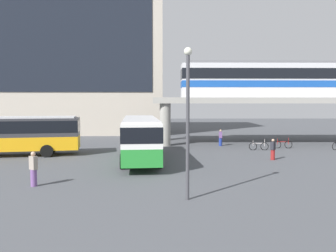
{
  "coord_description": "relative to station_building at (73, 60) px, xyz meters",
  "views": [
    {
      "loc": [
        1.36,
        -22.33,
        4.36
      ],
      "look_at": [
        1.83,
        8.87,
        2.2
      ],
      "focal_mm": 36.11,
      "sensor_mm": 36.0,
      "label": 1
    }
  ],
  "objects": [
    {
      "name": "bus_secondary",
      "position": [
        0.75,
        -22.85,
        -8.67
      ],
      "size": [
        11.31,
        4.33,
        3.22
      ],
      "color": "orange",
      "rests_on": "ground_plane"
    },
    {
      "name": "train",
      "position": [
        25.47,
        -13.93,
        -3.81
      ],
      "size": [
        20.41,
        2.96,
        3.84
      ],
      "color": "silver",
      "rests_on": "elevated_platform"
    },
    {
      "name": "bicycle_red",
      "position": [
        24.79,
        -18.48,
        -10.3
      ],
      "size": [
        1.79,
        0.18,
        1.04
      ],
      "color": "black",
      "rests_on": "ground_plane"
    },
    {
      "name": "elevated_platform",
      "position": [
        25.38,
        -13.93,
        -6.47
      ],
      "size": [
        26.13,
        6.78,
        4.88
      ],
      "color": "#9E9B93",
      "rests_on": "ground_plane"
    },
    {
      "name": "pedestrian_at_kerb",
      "position": [
        6.54,
        -32.99,
        -9.79
      ],
      "size": [
        0.48,
        0.44,
        1.83
      ],
      "color": "#724C8C",
      "rests_on": "ground_plane"
    },
    {
      "name": "pedestrian_waiting_near_stop",
      "position": [
        21.67,
        -25.05,
        -9.91
      ],
      "size": [
        0.46,
        0.47,
        1.6
      ],
      "color": "maroon",
      "rests_on": "ground_plane"
    },
    {
      "name": "bus_main",
      "position": [
        11.58,
        -25.27,
        -8.67
      ],
      "size": [
        3.46,
        11.21,
        3.22
      ],
      "color": "#268C33",
      "rests_on": "ground_plane"
    },
    {
      "name": "station_building",
      "position": [
        0.0,
        0.0,
        0.0
      ],
      "size": [
        26.5,
        12.95,
        21.31
      ],
      "color": "#B2A899",
      "rests_on": "ground_plane"
    },
    {
      "name": "pedestrian_by_bike_rack",
      "position": [
        19.1,
        -16.64,
        -9.89
      ],
      "size": [
        0.32,
        0.4,
        1.65
      ],
      "color": "navy",
      "rests_on": "ground_plane"
    },
    {
      "name": "ground_plane",
      "position": [
        11.93,
        -18.14,
        -10.66
      ],
      "size": [
        120.0,
        120.0,
        0.0
      ],
      "primitive_type": "plane",
      "color": "#47494F"
    },
    {
      "name": "bicycle_silver",
      "position": [
        22.11,
        -19.74,
        -10.3
      ],
      "size": [
        1.79,
        0.17,
        1.04
      ],
      "color": "black",
      "rests_on": "ground_plane"
    },
    {
      "name": "lamp_post",
      "position": [
        14.39,
        -35.54,
        -6.69
      ],
      "size": [
        0.36,
        0.36,
        6.78
      ],
      "color": "#3F3F44",
      "rests_on": "ground_plane"
    }
  ]
}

